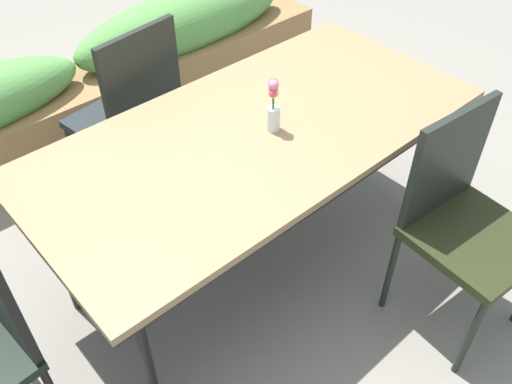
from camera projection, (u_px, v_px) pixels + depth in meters
ground_plane at (238, 250)px, 2.77m from camera, size 12.00×12.00×0.00m
dining_table at (256, 138)px, 2.24m from camera, size 1.89×0.92×0.78m
chair_far_side at (132, 111)px, 2.68m from camera, size 0.51×0.51×1.02m
chair_near_right at (463, 214)px, 2.16m from camera, size 0.49×0.49×0.98m
flower_vase at (273, 104)px, 2.13m from camera, size 0.05×0.06×0.23m
planter_box at (84, 89)px, 3.26m from camera, size 3.46×0.46×0.72m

